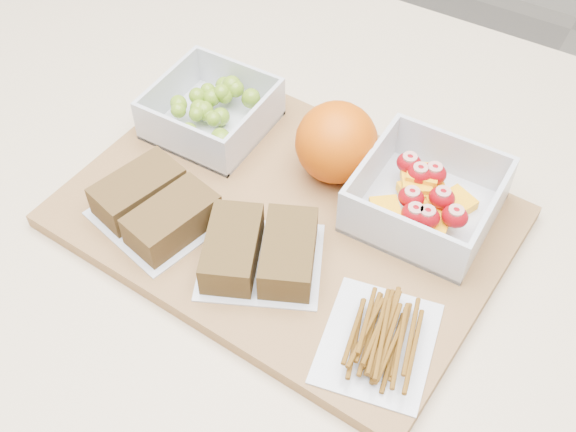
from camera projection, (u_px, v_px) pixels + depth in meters
name	position (u px, v px, depth m)	size (l,w,h in m)	color
cutting_board	(285.00, 217.00, 0.73)	(0.42, 0.30, 0.02)	olive
grape_container	(213.00, 111.00, 0.79)	(0.12, 0.12, 0.05)	silver
fruit_container	(426.00, 199.00, 0.70)	(0.13, 0.13, 0.05)	silver
orange	(336.00, 142.00, 0.72)	(0.08, 0.08, 0.08)	#D75305
sandwich_bag_left	(155.00, 206.00, 0.70)	(0.13, 0.13, 0.04)	silver
sandwich_bag_center	(260.00, 251.00, 0.67)	(0.15, 0.14, 0.04)	silver
pretzel_bag	(379.00, 336.00, 0.61)	(0.11, 0.13, 0.03)	silver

